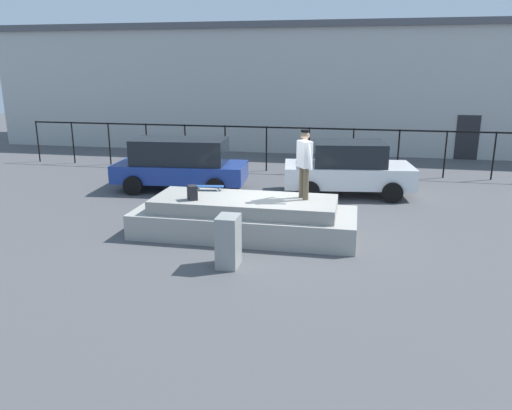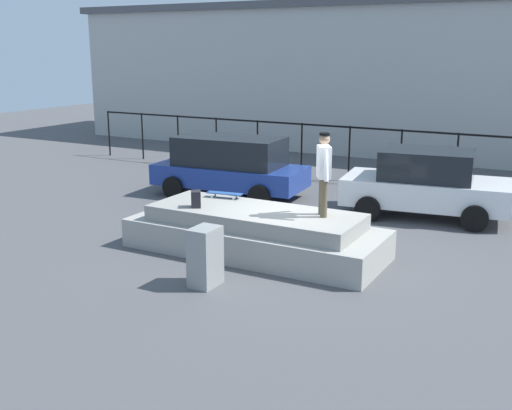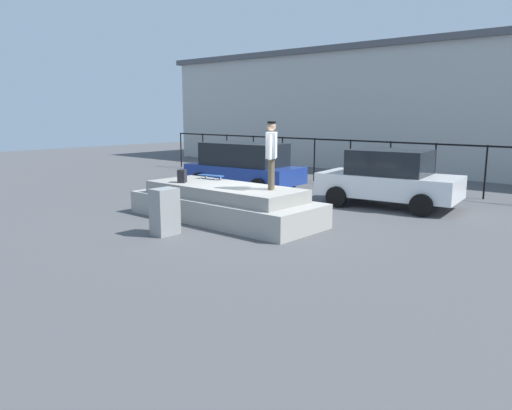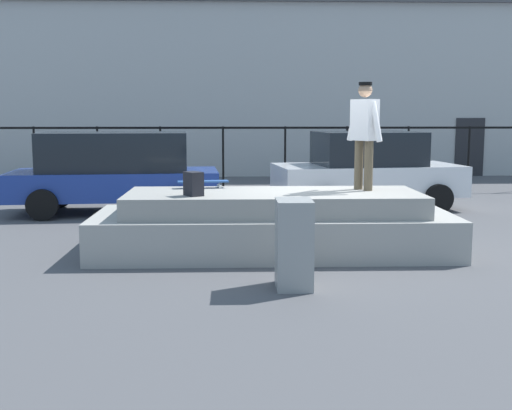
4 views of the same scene
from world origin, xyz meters
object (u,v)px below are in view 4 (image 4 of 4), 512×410
utility_box (294,244)px  skateboard (203,182)px  skateboarder (364,129)px  car_blue_hatchback_near (115,170)px  backpack (194,184)px  car_white_sedan_mid (367,170)px

utility_box → skateboard: bearing=114.9°
skateboarder → car_blue_hatchback_near: 6.24m
skateboarder → backpack: size_ratio=4.76×
utility_box → car_blue_hatchback_near: bearing=117.7°
skateboarder → car_blue_hatchback_near: size_ratio=0.37×
skateboard → utility_box: utility_box is taller
skateboarder → skateboard: skateboarder is taller
skateboarder → car_white_sedan_mid: size_ratio=0.39×
backpack → car_blue_hatchback_near: car_blue_hatchback_near is taller
utility_box → car_white_sedan_mid: bearing=71.5°
backpack → car_white_sedan_mid: (3.64, 5.13, -0.24)m
car_white_sedan_mid → car_blue_hatchback_near: bearing=-175.5°
car_blue_hatchback_near → utility_box: car_blue_hatchback_near is taller
backpack → utility_box: size_ratio=0.32×
car_blue_hatchback_near → car_white_sedan_mid: 5.65m
car_white_sedan_mid → skateboard: bearing=-130.7°
skateboarder → car_white_sedan_mid: bearing=77.6°
skateboard → utility_box: (1.24, -2.70, -0.50)m
backpack → car_white_sedan_mid: bearing=111.7°
skateboard → car_blue_hatchback_near: bearing=119.5°
skateboard → car_blue_hatchback_near: (-2.09, 3.68, -0.13)m
backpack → utility_box: backpack is taller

